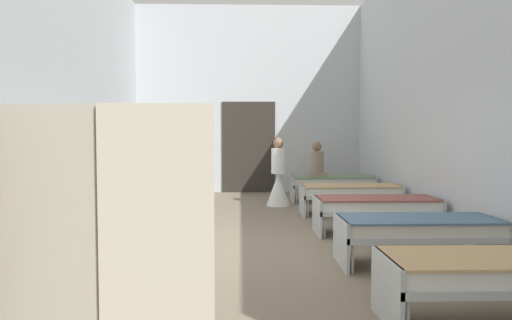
{
  "coord_description": "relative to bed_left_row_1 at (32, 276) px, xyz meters",
  "views": [
    {
      "loc": [
        -0.23,
        -6.95,
        1.6
      ],
      "look_at": [
        0.0,
        0.37,
        1.2
      ],
      "focal_mm": 35.89,
      "sensor_mm": 36.0,
      "label": 1
    }
  ],
  "objects": [
    {
      "name": "bed_right_row_2",
      "position": [
        3.81,
        1.9,
        0.0
      ],
      "size": [
        1.9,
        0.84,
        0.57
      ],
      "color": "#B7BCC1",
      "rests_on": "ground"
    },
    {
      "name": "bed_right_row_4",
      "position": [
        3.81,
        5.7,
        0.0
      ],
      "size": [
        1.9,
        0.84,
        0.57
      ],
      "color": "#B7BCC1",
      "rests_on": "ground"
    },
    {
      "name": "bed_left_row_4",
      "position": [
        0.0,
        5.7,
        0.0
      ],
      "size": [
        1.9,
        0.84,
        0.57
      ],
      "color": "#B7BCC1",
      "rests_on": "ground"
    },
    {
      "name": "bed_right_row_3",
      "position": [
        3.81,
        3.8,
        0.0
      ],
      "size": [
        1.9,
        0.84,
        0.57
      ],
      "color": "#B7BCC1",
      "rests_on": "ground"
    },
    {
      "name": "bed_left_row_5",
      "position": [
        0.0,
        7.6,
        0.0
      ],
      "size": [
        1.9,
        0.84,
        0.57
      ],
      "color": "#B7BCC1",
      "rests_on": "ground"
    },
    {
      "name": "bed_right_row_5",
      "position": [
        3.81,
        7.6,
        0.0
      ],
      "size": [
        1.9,
        0.84,
        0.57
      ],
      "color": "#B7BCC1",
      "rests_on": "ground"
    },
    {
      "name": "bed_left_row_2",
      "position": [
        0.0,
        1.9,
        0.0
      ],
      "size": [
        1.9,
        0.84,
        0.57
      ],
      "color": "#B7BCC1",
      "rests_on": "ground"
    },
    {
      "name": "room_shell",
      "position": [
        1.9,
        4.17,
        2.03
      ],
      "size": [
        6.31,
        13.45,
        4.93
      ],
      "color": "silver",
      "rests_on": "ground"
    },
    {
      "name": "bed_left_row_1",
      "position": [
        0.0,
        0.0,
        0.0
      ],
      "size": [
        1.9,
        0.84,
        0.57
      ],
      "color": "#B7BCC1",
      "rests_on": "ground"
    },
    {
      "name": "bed_left_row_3",
      "position": [
        0.0,
        3.8,
        0.0
      ],
      "size": [
        1.9,
        0.84,
        0.57
      ],
      "color": "#B7BCC1",
      "rests_on": "ground"
    },
    {
      "name": "patient_seated_secondary",
      "position": [
        0.35,
        3.75,
        0.43
      ],
      "size": [
        0.44,
        0.44,
        0.8
      ],
      "color": "#515B70",
      "rests_on": "bed_left_row_3"
    },
    {
      "name": "patient_seated_primary",
      "position": [
        3.46,
        7.69,
        0.43
      ],
      "size": [
        0.44,
        0.44,
        0.8
      ],
      "color": "gray",
      "rests_on": "bed_right_row_5"
    },
    {
      "name": "nurse_near_aisle",
      "position": [
        2.5,
        6.91,
        0.09
      ],
      "size": [
        0.52,
        0.52,
        1.49
      ],
      "rotation": [
        0.0,
        0.0,
        5.83
      ],
      "color": "white",
      "rests_on": "ground"
    },
    {
      "name": "ground_plane",
      "position": [
        1.9,
        2.85,
        -0.49
      ],
      "size": [
        6.51,
        13.85,
        0.1
      ],
      "primitive_type": "cube",
      "color": "#7A6B56"
    },
    {
      "name": "bed_right_row_1",
      "position": [
        3.81,
        0.0,
        0.0
      ],
      "size": [
        1.9,
        0.84,
        0.57
      ],
      "color": "#B7BCC1",
      "rests_on": "ground"
    }
  ]
}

